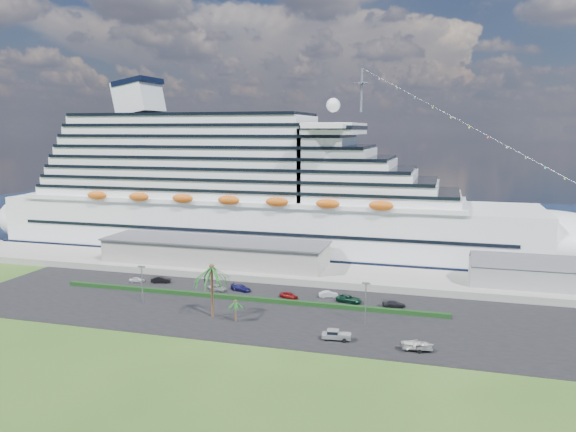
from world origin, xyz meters
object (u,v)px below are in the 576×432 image
(parked_car_3, at_px, (241,288))
(pickup_truck, at_px, (336,335))
(boat_trailer, at_px, (417,344))
(cruise_ship, at_px, (256,198))

(parked_car_3, distance_m, pickup_truck, 36.40)
(boat_trailer, bearing_deg, parked_car_3, 148.41)
(parked_car_3, distance_m, boat_trailer, 48.56)
(cruise_ship, distance_m, boat_trailer, 86.04)
(cruise_ship, distance_m, pickup_truck, 77.30)
(pickup_truck, distance_m, boat_trailer, 14.23)
(parked_car_3, bearing_deg, pickup_truck, -113.88)
(cruise_ship, bearing_deg, pickup_truck, -60.12)
(cruise_ship, height_order, parked_car_3, cruise_ship)
(parked_car_3, relative_size, pickup_truck, 0.95)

